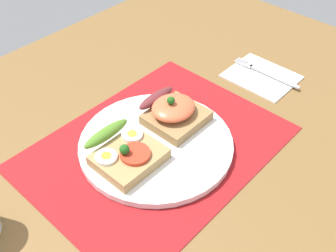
% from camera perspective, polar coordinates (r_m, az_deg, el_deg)
% --- Properties ---
extents(ground_plane, '(1.20, 0.90, 0.03)m').
position_cam_1_polar(ground_plane, '(0.71, -1.65, -3.94)').
color(ground_plane, brown).
extents(placemat, '(0.42, 0.32, 0.00)m').
position_cam_1_polar(placemat, '(0.69, -1.68, -2.94)').
color(placemat, maroon).
rests_on(placemat, ground_plane).
extents(plate, '(0.26, 0.26, 0.01)m').
position_cam_1_polar(plate, '(0.69, -1.69, -2.52)').
color(plate, white).
rests_on(plate, placemat).
extents(sandwich_egg_tomato, '(0.10, 0.10, 0.04)m').
position_cam_1_polar(sandwich_egg_tomato, '(0.65, -6.19, -3.57)').
color(sandwich_egg_tomato, tan).
rests_on(sandwich_egg_tomato, plate).
extents(sandwich_salmon, '(0.10, 0.10, 0.06)m').
position_cam_1_polar(sandwich_salmon, '(0.71, 0.70, 2.08)').
color(sandwich_salmon, '#987445').
rests_on(sandwich_salmon, plate).
extents(napkin, '(0.12, 0.13, 0.01)m').
position_cam_1_polar(napkin, '(0.87, 12.96, 6.85)').
color(napkin, white).
rests_on(napkin, ground_plane).
extents(fork, '(0.02, 0.15, 0.00)m').
position_cam_1_polar(fork, '(0.88, 13.31, 7.36)').
color(fork, '#B7B7BC').
rests_on(fork, napkin).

